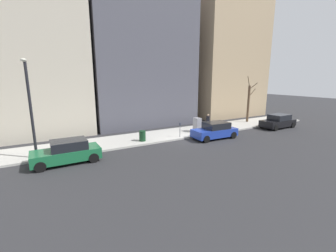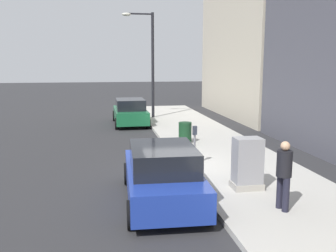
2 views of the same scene
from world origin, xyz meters
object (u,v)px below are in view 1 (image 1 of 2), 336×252
Objects in this scene: utility_box at (197,125)px; office_tower_left at (217,61)px; streetlamp at (30,102)px; trash_bin at (142,136)px; bare_tree at (248,103)px; pedestrian_near_meter at (208,121)px; office_block_center at (132,10)px; parked_car_black at (278,121)px; parked_car_green at (67,152)px; office_tower_right at (17,32)px; parked_car_blue at (215,131)px; parking_meter at (180,128)px.

office_tower_left is (9.58, -10.68, 7.18)m from utility_box.
trash_bin is (0.62, -7.98, -3.42)m from streetlamp.
bare_tree is at bearing -83.57° from trash_bin.
pedestrian_near_meter is 0.06× the size of office_block_center.
parked_car_green is (0.11, 21.82, 0.00)m from parked_car_black.
trash_bin is 16.46m from office_tower_right.
utility_box is at bearing 98.34° from bare_tree.
parked_car_blue is 0.21× the size of office_tower_right.
bare_tree is (2.30, -22.93, -1.48)m from streetlamp.
parked_car_green reaches higher than trash_bin.
parking_meter is 2.75m from utility_box.
parked_car_black is at bearing -97.48° from trash_bin.
parked_car_blue is 4.73× the size of trash_bin.
utility_box is at bearing 131.90° from office_tower_left.
streetlamp is (-1.02, 14.16, 3.17)m from utility_box.
parked_car_black is 28.82m from office_tower_right.
office_tower_right reaches higher than parked_car_blue.
parked_car_green is 2.95× the size of utility_box.
pedestrian_near_meter reaches higher than parked_car_blue.
bare_tree is at bearing -84.26° from streetlamp.
pedestrian_near_meter reaches higher than parked_car_black.
office_tower_right is (11.04, 0.69, 5.91)m from streetlamp.
bare_tree is 18.32m from office_block_center.
parking_meter is 0.81× the size of pedestrian_near_meter.
bare_tree is 6.23× the size of trash_bin.
office_block_center reaches higher than parked_car_blue.
pedestrian_near_meter is (-1.02, 7.17, -1.45)m from bare_tree.
office_tower_right is (12.37, 2.48, 9.19)m from parked_car_green.
parked_car_black reaches higher than parking_meter.
streetlamp is 18.66m from office_block_center.
utility_box is 0.05× the size of office_block_center.
bare_tree is at bearing -64.56° from parked_car_blue.
bare_tree is 3.38× the size of pedestrian_near_meter.
trash_bin is (-1.69, 14.95, -1.93)m from bare_tree.
office_tower_left is at bearing -59.38° from trash_bin.
bare_tree is at bearing -79.37° from parking_meter.
bare_tree reaches higher than parking_meter.
parking_meter is 11.68m from bare_tree.
parked_car_blue is 2.42m from utility_box.
office_tower_right is at bearing 62.21° from parked_car_black.
streetlamp is at bearing 86.53° from parked_car_blue.
parked_car_green is at bearing 98.68° from parking_meter.
parking_meter is at bearing 100.63° from bare_tree.
parking_meter is 0.21× the size of streetlamp.
utility_box is 1.59× the size of trash_bin.
parked_car_blue and parked_car_green have the same top height.
parking_meter is 18.65m from office_tower_right.
parked_car_black is 0.65× the size of streetlamp.
office_block_center is (10.99, 0.14, 12.71)m from parking_meter.
trash_bin is 0.06× the size of office_tower_left.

